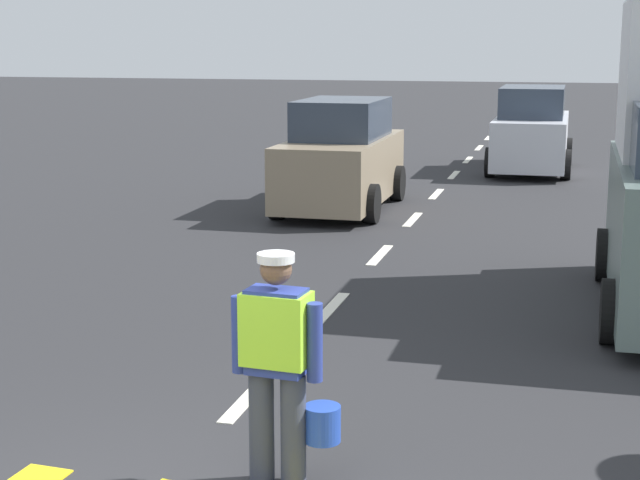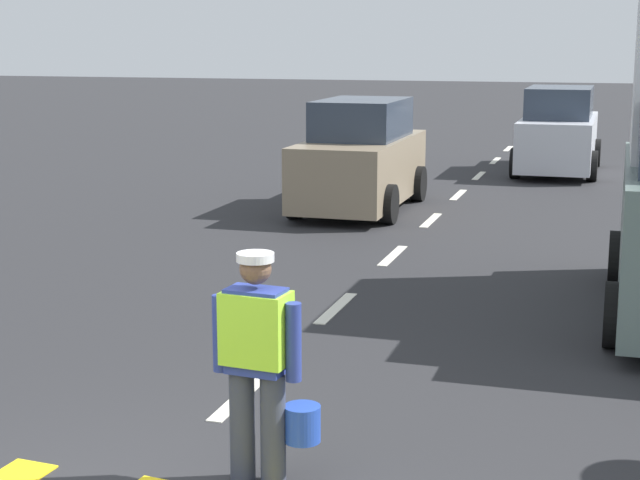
% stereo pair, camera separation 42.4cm
% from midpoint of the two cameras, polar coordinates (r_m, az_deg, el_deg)
% --- Properties ---
extents(ground_plane, '(96.00, 96.00, 0.00)m').
position_cam_midpoint_polar(ground_plane, '(26.58, 10.47, 4.52)').
color(ground_plane, '#28282B').
extents(lane_center_line, '(0.14, 46.40, 0.01)m').
position_cam_midpoint_polar(lane_center_line, '(30.74, 11.36, 5.40)').
color(lane_center_line, silver).
rests_on(lane_center_line, ground).
extents(road_worker, '(0.77, 0.36, 1.67)m').
position_cam_midpoint_polar(road_worker, '(6.98, -1.68, -6.68)').
color(road_worker, '#383D4C').
rests_on(road_worker, ground).
extents(car_oncoming_lead, '(1.89, 4.11, 2.01)m').
position_cam_midpoint_polar(car_oncoming_lead, '(18.39, 2.99, 4.62)').
color(car_oncoming_lead, gray).
rests_on(car_oncoming_lead, ground).
extents(car_outgoing_far, '(1.89, 4.37, 1.99)m').
position_cam_midpoint_polar(car_outgoing_far, '(24.26, 13.91, 5.93)').
color(car_outgoing_far, silver).
rests_on(car_outgoing_far, ground).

